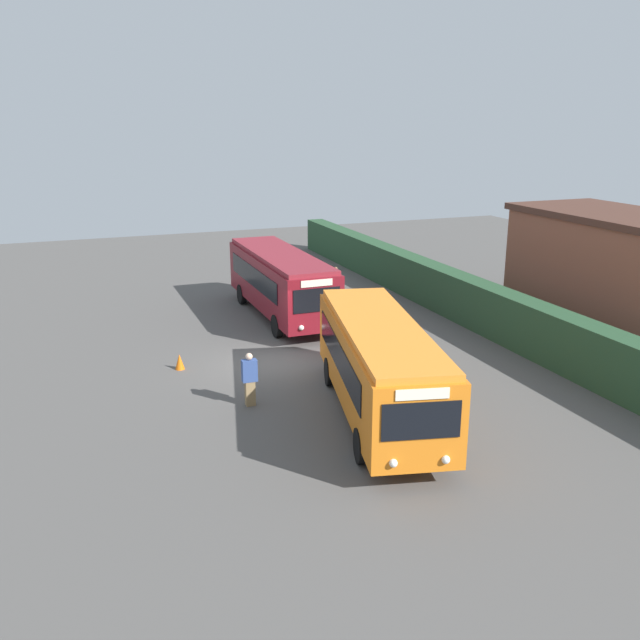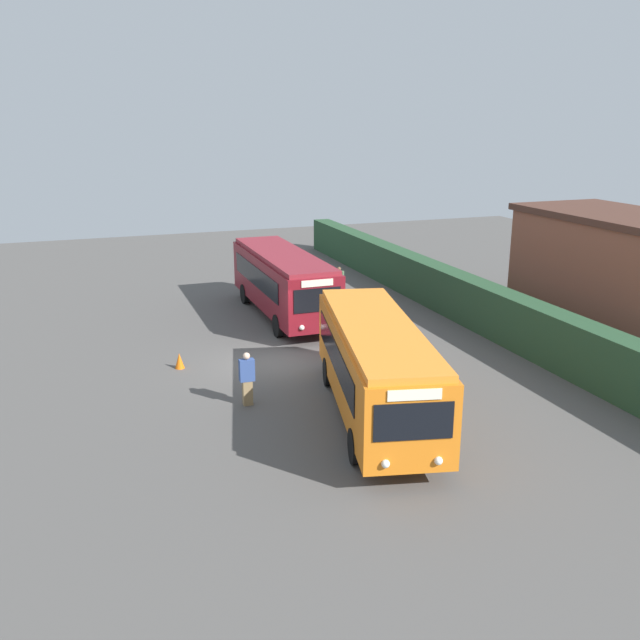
{
  "view_description": "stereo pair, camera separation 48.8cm",
  "coord_description": "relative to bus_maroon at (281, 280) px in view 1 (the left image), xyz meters",
  "views": [
    {
      "loc": [
        24.11,
        -7.26,
        9.2
      ],
      "look_at": [
        -0.01,
        2.02,
        1.52
      ],
      "focal_mm": 38.61,
      "sensor_mm": 36.0,
      "label": 1
    },
    {
      "loc": [
        24.28,
        -6.8,
        9.2
      ],
      "look_at": [
        -0.01,
        2.02,
        1.52
      ],
      "focal_mm": 38.61,
      "sensor_mm": 36.0,
      "label": 2
    }
  ],
  "objects": [
    {
      "name": "ground_plane",
      "position": [
        5.99,
        -2.34,
        -1.79
      ],
      "size": [
        64.0,
        64.0,
        0.0
      ],
      "primitive_type": "plane",
      "color": "#514F4C"
    },
    {
      "name": "bus_maroon",
      "position": [
        0.0,
        0.0,
        0.0
      ],
      "size": [
        9.71,
        2.56,
        3.09
      ],
      "rotation": [
        0.0,
        0.0,
        0.0
      ],
      "color": "maroon",
      "rests_on": "ground_plane"
    },
    {
      "name": "person_center",
      "position": [
        -0.68,
        2.24,
        -0.89
      ],
      "size": [
        0.47,
        0.49,
        1.7
      ],
      "rotation": [
        0.0,
        0.0,
        3.86
      ],
      "color": "maroon",
      "rests_on": "ground_plane"
    },
    {
      "name": "hedge_row",
      "position": [
        5.99,
        7.76,
        -0.74
      ],
      "size": [
        44.0,
        1.12,
        2.11
      ],
      "primitive_type": "cube",
      "color": "#26482D",
      "rests_on": "ground_plane"
    },
    {
      "name": "person_left",
      "position": [
        -2.37,
        3.78,
        -0.93
      ],
      "size": [
        0.51,
        0.54,
        1.66
      ],
      "rotation": [
        0.0,
        0.0,
        2.44
      ],
      "color": "black",
      "rests_on": "ground_plane"
    },
    {
      "name": "person_right",
      "position": [
        9.63,
        -4.19,
        -0.83
      ],
      "size": [
        0.27,
        0.5,
        1.82
      ],
      "rotation": [
        0.0,
        0.0,
        6.26
      ],
      "color": "olive",
      "rests_on": "ground_plane"
    },
    {
      "name": "bus_orange",
      "position": [
        11.99,
        -0.63,
        -0.0
      ],
      "size": [
        9.66,
        4.53,
        3.09
      ],
      "rotation": [
        0.0,
        0.0,
        -0.23
      ],
      "color": "orange",
      "rests_on": "ground_plane"
    },
    {
      "name": "traffic_cone",
      "position": [
        5.4,
        -5.78,
        -1.49
      ],
      "size": [
        0.36,
        0.36,
        0.6
      ],
      "primitive_type": "cone",
      "color": "orange",
      "rests_on": "ground_plane"
    }
  ]
}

